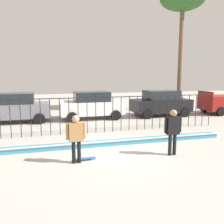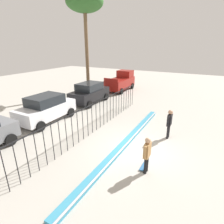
{
  "view_description": "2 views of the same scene",
  "coord_description": "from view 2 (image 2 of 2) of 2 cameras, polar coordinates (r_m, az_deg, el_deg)",
  "views": [
    {
      "loc": [
        -2.56,
        -9.01,
        3.07
      ],
      "look_at": [
        0.62,
        2.35,
        1.23
      ],
      "focal_mm": 38.7,
      "sensor_mm": 36.0,
      "label": 1
    },
    {
      "loc": [
        -8.08,
        -2.72,
        5.26
      ],
      "look_at": [
        0.83,
        2.08,
        1.5
      ],
      "focal_mm": 29.2,
      "sensor_mm": 36.0,
      "label": 2
    }
  ],
  "objects": [
    {
      "name": "parked_car_black",
      "position": [
        17.54,
        -7.01,
        6.06
      ],
      "size": [
        4.3,
        2.12,
        1.9
      ],
      "rotation": [
        0.0,
        0.0,
        -0.02
      ],
      "color": "black",
      "rests_on": "ground"
    },
    {
      "name": "pickup_truck",
      "position": [
        22.46,
        2.8,
        9.5
      ],
      "size": [
        4.7,
        2.12,
        2.24
      ],
      "rotation": [
        0.0,
        0.0,
        0.02
      ],
      "color": "maroon",
      "rests_on": "ground"
    },
    {
      "name": "bowl_coping_ledge",
      "position": [
        10.21,
        4.0,
        -9.9
      ],
      "size": [
        11.0,
        0.4,
        0.27
      ],
      "color": "teal",
      "rests_on": "ground"
    },
    {
      "name": "palm_tree_tall",
      "position": [
        20.75,
        -8.56,
        30.51
      ],
      "size": [
        3.69,
        3.69,
        10.19
      ],
      "color": "brown",
      "rests_on": "ground"
    },
    {
      "name": "ground_plane",
      "position": [
        10.01,
        8.44,
        -11.56
      ],
      "size": [
        60.0,
        60.0,
        0.0
      ],
      "primitive_type": "plane",
      "color": "#ADA89E"
    },
    {
      "name": "camera_operator",
      "position": [
        11.11,
        17.52,
        -2.86
      ],
      "size": [
        0.71,
        0.27,
        1.76
      ],
      "rotation": [
        0.0,
        0.0,
        2.82
      ],
      "color": "black",
      "rests_on": "ground"
    },
    {
      "name": "parked_car_white",
      "position": [
        13.92,
        -19.93,
        1.16
      ],
      "size": [
        4.3,
        2.12,
        1.9
      ],
      "rotation": [
        0.0,
        0.0,
        0.01
      ],
      "color": "silver",
      "rests_on": "ground"
    },
    {
      "name": "skateboard",
      "position": [
        8.81,
        9.99,
        -16.17
      ],
      "size": [
        0.8,
        0.2,
        0.07
      ],
      "rotation": [
        0.0,
        0.0,
        0.24
      ],
      "color": "#26598C",
      "rests_on": "ground"
    },
    {
      "name": "skateboarder",
      "position": [
        7.98,
        10.94,
        -12.19
      ],
      "size": [
        0.68,
        0.26,
        1.69
      ],
      "rotation": [
        0.0,
        0.0,
        0.41
      ],
      "color": "black",
      "rests_on": "ground"
    },
    {
      "name": "perimeter_fence",
      "position": [
        10.87,
        -7.69,
        -1.99
      ],
      "size": [
        14.04,
        0.04,
        1.9
      ],
      "color": "black",
      "rests_on": "ground"
    }
  ]
}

